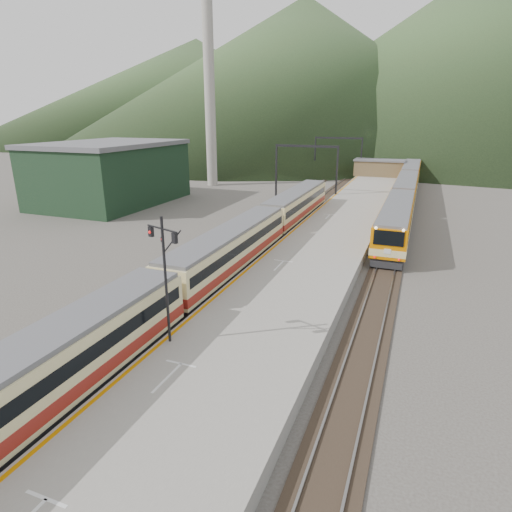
% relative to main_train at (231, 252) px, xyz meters
% --- Properties ---
extents(track_main, '(2.60, 200.00, 0.23)m').
position_rel_main_train_xyz_m(track_main, '(0.00, 18.68, -1.83)').
color(track_main, black).
rests_on(track_main, ground).
extents(track_far, '(2.60, 200.00, 0.23)m').
position_rel_main_train_xyz_m(track_far, '(-5.00, 18.68, -1.83)').
color(track_far, black).
rests_on(track_far, ground).
extents(track_second, '(2.60, 200.00, 0.23)m').
position_rel_main_train_xyz_m(track_second, '(11.50, 18.68, -1.83)').
color(track_second, black).
rests_on(track_second, ground).
extents(platform, '(8.00, 100.00, 1.00)m').
position_rel_main_train_xyz_m(platform, '(5.60, 16.68, -1.40)').
color(platform, gray).
rests_on(platform, ground).
extents(gantry_near, '(9.55, 0.25, 8.00)m').
position_rel_main_train_xyz_m(gantry_near, '(-2.85, 33.68, 3.68)').
color(gantry_near, black).
rests_on(gantry_near, ground).
extents(gantry_far, '(9.55, 0.25, 8.00)m').
position_rel_main_train_xyz_m(gantry_far, '(-2.85, 58.68, 3.68)').
color(gantry_far, black).
rests_on(gantry_far, ground).
extents(warehouse, '(14.50, 20.50, 8.60)m').
position_rel_main_train_xyz_m(warehouse, '(-28.00, 20.68, 2.41)').
color(warehouse, black).
rests_on(warehouse, ground).
extents(smokestack, '(1.80, 1.80, 30.00)m').
position_rel_main_train_xyz_m(smokestack, '(-22.00, 40.68, 13.10)').
color(smokestack, '#9E998E').
rests_on(smokestack, ground).
extents(station_shed, '(9.40, 4.40, 3.10)m').
position_rel_main_train_xyz_m(station_shed, '(5.60, 56.68, 0.67)').
color(station_shed, brown).
rests_on(station_shed, platform).
extents(hill_a, '(180.00, 180.00, 60.00)m').
position_rel_main_train_xyz_m(hill_a, '(-40.00, 168.68, 28.10)').
color(hill_a, '#2F4526').
rests_on(hill_a, ground).
extents(hill_b, '(220.00, 220.00, 75.00)m').
position_rel_main_train_xyz_m(hill_b, '(30.00, 208.68, 35.60)').
color(hill_b, '#2F4526').
rests_on(hill_b, ground).
extents(hill_d, '(200.00, 200.00, 55.00)m').
position_rel_main_train_xyz_m(hill_d, '(-120.00, 218.68, 25.60)').
color(hill_d, '#2F4526').
rests_on(hill_d, ground).
extents(main_train, '(2.74, 56.27, 3.34)m').
position_rel_main_train_xyz_m(main_train, '(0.00, 0.00, 0.00)').
color(main_train, beige).
rests_on(main_train, track_main).
extents(second_train, '(2.87, 58.88, 3.50)m').
position_rel_main_train_xyz_m(second_train, '(11.50, 34.56, 0.08)').
color(second_train, '#D87300').
rests_on(second_train, track_second).
extents(signal_mast, '(2.10, 0.85, 6.61)m').
position_rel_main_train_xyz_m(signal_mast, '(2.16, -12.46, 3.14)').
color(signal_mast, black).
rests_on(signal_mast, platform).
extents(short_signal_b, '(0.27, 0.24, 2.27)m').
position_rel_main_train_xyz_m(short_signal_b, '(-3.27, 7.62, -0.44)').
color(short_signal_b, black).
rests_on(short_signal_b, ground).
extents(short_signal_c, '(0.24, 0.18, 2.27)m').
position_rel_main_train_xyz_m(short_signal_c, '(-6.68, 0.62, -0.44)').
color(short_signal_c, black).
rests_on(short_signal_c, ground).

